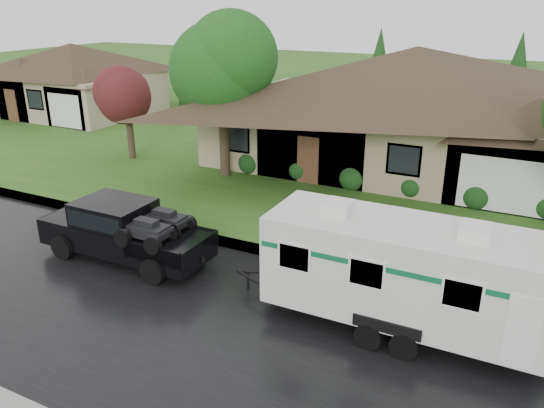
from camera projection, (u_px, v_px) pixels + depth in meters
The scene contains 11 objects.
ground at pixel (226, 283), 15.52m from camera, with size 140.00×140.00×0.00m, color #2D581B.
road at pixel (186, 316), 13.85m from camera, with size 140.00×8.00×0.01m, color black.
curb at pixel (261, 250), 17.37m from camera, with size 140.00×0.50×0.15m, color gray.
lawn at pixel (374, 155), 27.99m from camera, with size 140.00×26.00×0.15m, color #2D581B.
house_main at pixel (419, 94), 24.80m from camera, with size 19.44×10.80×6.90m.
house_far at pixel (75, 73), 36.78m from camera, with size 10.80×8.64×5.80m.
tree_left_green at pixel (222, 66), 22.77m from camera, with size 4.29×4.29×7.10m.
tree_red at pixel (127, 97), 26.07m from camera, with size 2.73×2.73×4.52m.
shrub_row at pixel (382, 181), 22.20m from camera, with size 13.60×1.00×1.00m.
pickup_truck at pixel (122, 229), 16.68m from camera, with size 5.65×2.15×1.88m.
travel_trailer at pixel (402, 270), 12.76m from camera, with size 6.97×2.45×3.13m.
Camera 1 is at (7.34, -11.58, 7.75)m, focal length 35.00 mm.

